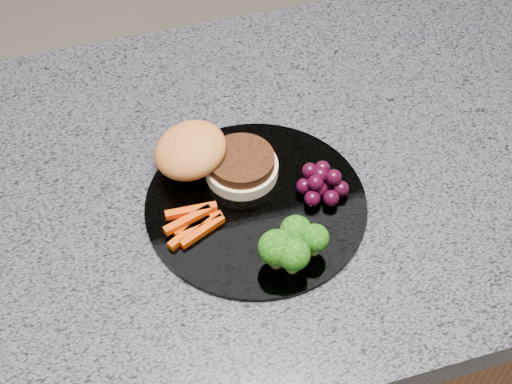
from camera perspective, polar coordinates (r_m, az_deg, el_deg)
island_cabinet at (r=1.27m, az=2.08°, el=-11.85°), size 1.20×0.60×0.86m
countertop at (r=0.90m, az=2.89°, el=1.50°), size 1.20×0.60×0.04m
plate at (r=0.83m, az=-0.00°, el=-1.00°), size 0.26×0.26×0.01m
burger at (r=0.85m, az=-3.81°, el=2.72°), size 0.17×0.14×0.05m
carrot_sticks at (r=0.81m, az=-5.05°, el=-2.45°), size 0.07×0.05×0.02m
broccoli at (r=0.76m, az=2.88°, el=-4.20°), size 0.08×0.06×0.05m
grape_bunch at (r=0.83m, az=5.25°, el=0.76°), size 0.06×0.06×0.03m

